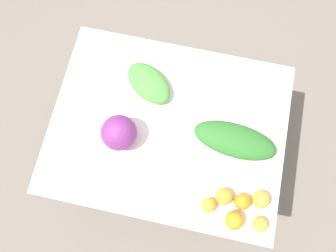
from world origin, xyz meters
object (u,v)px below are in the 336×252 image
Objects in this scene: cabbage_purple at (119,133)px; orange_2 at (261,199)px; orange_1 at (224,196)px; orange_0 at (242,202)px; orange_4 at (208,205)px; orange_3 at (234,221)px; greens_bunch_chard at (149,83)px; greens_bunch_scallion at (235,140)px; orange_5 at (260,225)px.

cabbage_purple is 0.70m from orange_2.
orange_0 is at bearing 176.49° from orange_1.
orange_4 is at bearing 40.77° from orange_1.
orange_0 is 0.09m from orange_3.
orange_1 is at bearing -3.51° from orange_0.
greens_bunch_scallion is at bearing 156.66° from greens_bunch_chard.
orange_2 is (-0.08, -0.03, 0.00)m from orange_0.
greens_bunch_scallion is at bearing -91.13° from orange_1.
orange_2 is 0.15m from orange_3.
orange_1 is 0.97× the size of orange_2.
greens_bunch_scallion is 1.51× the size of greens_bunch_chard.
greens_bunch_scallion is at bearing -63.81° from orange_5.
cabbage_purple is at bearing 76.04° from greens_bunch_chard.
orange_2 is at bearing -82.89° from orange_5.
greens_bunch_scallion reaches higher than orange_1.
greens_bunch_chard is (0.46, -0.20, -0.01)m from greens_bunch_scallion.
orange_0 is (-0.08, 0.27, -0.01)m from greens_bunch_scallion.
greens_bunch_chard is 0.83m from orange_5.
greens_bunch_scallion is 0.28m from orange_0.
orange_2 reaches higher than orange_4.
orange_2 reaches higher than orange_5.
orange_2 is (-0.16, -0.02, 0.00)m from orange_1.
orange_3 is at bearing 48.21° from orange_2.
orange_5 is (-0.18, 0.09, -0.01)m from orange_1.
cabbage_purple reaches higher than orange_3.
orange_4 is (-0.46, 0.23, -0.05)m from cabbage_purple.
greens_bunch_scallion is 0.36m from orange_3.
orange_5 is (-0.63, 0.54, -0.01)m from greens_bunch_chard.
orange_0 is 0.15m from orange_4.
cabbage_purple is at bearing -12.58° from orange_2.
orange_3 is (-0.06, 0.09, 0.00)m from orange_1.
orange_2 reaches higher than orange_1.
orange_2 reaches higher than orange_0.
greens_bunch_chard is 0.71m from orange_0.
greens_bunch_chard is at bearing -23.34° from greens_bunch_scallion.
greens_bunch_scallion is at bearing -73.68° from orange_0.
greens_bunch_chard is 3.50× the size of orange_0.
orange_3 is at bearing 3.90° from orange_5.
orange_1 is 0.93× the size of orange_3.
greens_bunch_scallion reaches higher than greens_bunch_chard.
orange_3 is at bearing 155.28° from cabbage_purple.
orange_1 is (-0.52, 0.17, -0.04)m from cabbage_purple.
greens_bunch_scallion is 0.29m from orange_2.
orange_0 is 0.93× the size of orange_2.
greens_bunch_chard is 3.35× the size of orange_1.
orange_4 is at bearing 18.17° from orange_0.
orange_5 is (-0.09, 0.08, -0.00)m from orange_0.
orange_2 is at bearing -161.57° from orange_4.
orange_4 is 0.24m from orange_5.
cabbage_purple reaches higher than orange_2.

